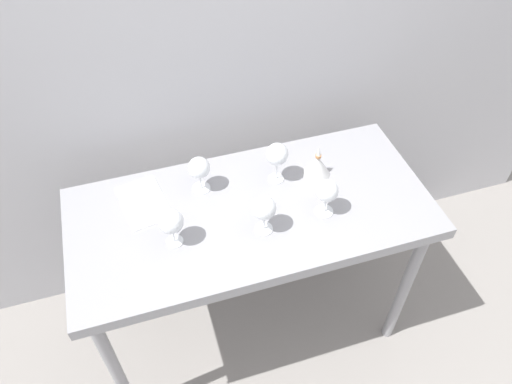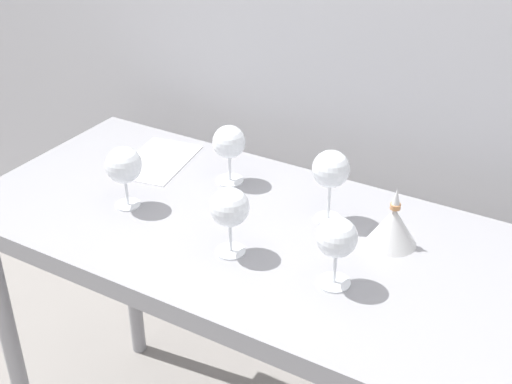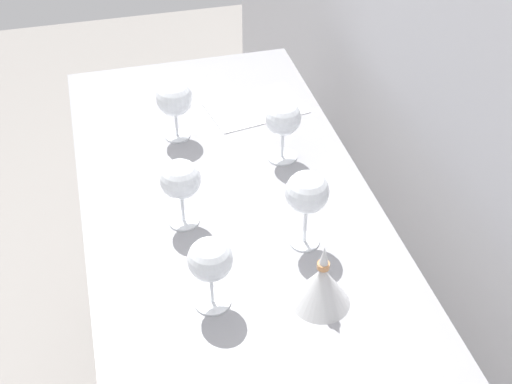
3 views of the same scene
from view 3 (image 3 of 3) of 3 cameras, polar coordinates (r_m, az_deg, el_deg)
name	(u,v)px [view 3 (image 3 of 3)]	position (r m, az deg, el deg)	size (l,w,h in m)	color
back_wall	(468,17)	(1.52, 16.73, 13.37)	(3.80, 0.04, 2.60)	#BABABF
steel_counter	(232,243)	(1.64, -1.93, -4.17)	(1.40, 0.65, 0.90)	gray
wine_glass_near_center	(180,181)	(1.48, -6.13, 0.90)	(0.09, 0.09, 0.16)	white
wine_glass_far_left	(283,120)	(1.66, 2.20, 5.87)	(0.09, 0.09, 0.16)	white
wine_glass_far_right	(307,194)	(1.41, 4.14, -0.13)	(0.09, 0.09, 0.18)	white
wine_glass_near_left	(174,99)	(1.75, -6.61, 7.45)	(0.09, 0.09, 0.16)	white
wine_glass_near_right	(210,261)	(1.29, -3.72, -5.61)	(0.08, 0.08, 0.16)	white
tasting_sheet_upper	(256,108)	(1.91, -0.01, 6.82)	(0.16, 0.25, 0.00)	white
decanter_funnel	(322,285)	(1.34, 5.33, -7.48)	(0.11, 0.11, 0.14)	silver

